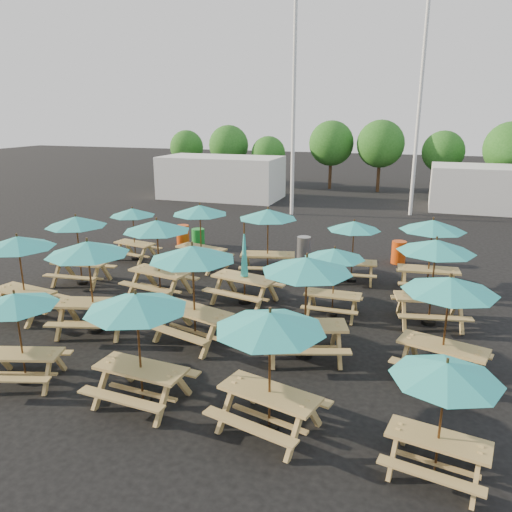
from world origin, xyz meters
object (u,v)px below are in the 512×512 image
(picnic_unit_8, at_px, (136,309))
(waste_bin_3, at_px, (399,252))
(picnic_unit_7, at_px, (200,214))
(picnic_unit_13, at_px, (307,271))
(picnic_unit_6, at_px, (157,231))
(picnic_unit_1, at_px, (18,247))
(waste_bin_0, at_px, (183,235))
(picnic_unit_4, at_px, (16,306))
(picnic_unit_19, at_px, (432,230))
(waste_bin_2, at_px, (304,248))
(picnic_unit_16, at_px, (446,378))
(picnic_unit_17, at_px, (449,291))
(picnic_unit_11, at_px, (268,218))
(picnic_unit_2, at_px, (76,226))
(picnic_unit_14, at_px, (335,258))
(waste_bin_1, at_px, (198,239))
(picnic_unit_15, at_px, (354,229))
(picnic_unit_5, at_px, (88,254))
(picnic_unit_18, at_px, (436,251))
(picnic_unit_12, at_px, (270,329))
(picnic_unit_3, at_px, (133,215))
(picnic_unit_9, at_px, (193,259))
(picnic_unit_10, at_px, (244,271))

(picnic_unit_8, relative_size, waste_bin_3, 2.68)
(picnic_unit_7, bearing_deg, picnic_unit_13, -32.93)
(picnic_unit_6, height_order, picnic_unit_7, picnic_unit_6)
(picnic_unit_1, height_order, waste_bin_0, picnic_unit_1)
(picnic_unit_8, bearing_deg, picnic_unit_4, -173.54)
(picnic_unit_19, height_order, waste_bin_2, picnic_unit_19)
(picnic_unit_16, bearing_deg, picnic_unit_17, 97.62)
(picnic_unit_6, bearing_deg, picnic_unit_11, 59.38)
(picnic_unit_7, xyz_separation_m, picnic_unit_19, (8.08, -0.11, 0.01))
(picnic_unit_13, relative_size, waste_bin_3, 3.04)
(picnic_unit_2, distance_m, picnic_unit_14, 8.65)
(picnic_unit_7, height_order, picnic_unit_17, picnic_unit_7)
(picnic_unit_19, bearing_deg, waste_bin_0, 158.18)
(waste_bin_1, bearing_deg, waste_bin_3, 3.63)
(picnic_unit_15, bearing_deg, picnic_unit_8, -114.64)
(picnic_unit_5, height_order, picnic_unit_19, picnic_unit_5)
(picnic_unit_4, relative_size, picnic_unit_13, 0.82)
(picnic_unit_18, bearing_deg, picnic_unit_13, -144.98)
(picnic_unit_11, bearing_deg, picnic_unit_12, -86.09)
(picnic_unit_2, bearing_deg, waste_bin_1, 65.62)
(picnic_unit_3, xyz_separation_m, waste_bin_1, (1.72, 2.26, -1.35))
(picnic_unit_9, relative_size, waste_bin_0, 3.04)
(picnic_unit_15, xyz_separation_m, picnic_unit_19, (2.50, -0.37, 0.25))
(picnic_unit_3, distance_m, picnic_unit_5, 6.84)
(picnic_unit_7, bearing_deg, picnic_unit_11, 13.05)
(picnic_unit_9, bearing_deg, waste_bin_1, 130.33)
(picnic_unit_10, bearing_deg, picnic_unit_1, -140.32)
(picnic_unit_11, xyz_separation_m, picnic_unit_18, (5.52, -2.68, -0.01))
(picnic_unit_2, relative_size, waste_bin_3, 2.69)
(picnic_unit_6, height_order, picnic_unit_19, picnic_unit_6)
(picnic_unit_1, distance_m, picnic_unit_4, 4.01)
(picnic_unit_6, bearing_deg, picnic_unit_14, 11.77)
(picnic_unit_5, xyz_separation_m, picnic_unit_19, (8.44, 5.99, -0.07))
(waste_bin_0, bearing_deg, picnic_unit_8, -67.28)
(picnic_unit_8, bearing_deg, picnic_unit_11, 94.26)
(picnic_unit_14, bearing_deg, waste_bin_0, 142.13)
(picnic_unit_1, xyz_separation_m, picnic_unit_15, (8.45, 6.09, -0.21))
(picnic_unit_6, xyz_separation_m, waste_bin_2, (3.41, 5.61, -1.70))
(picnic_unit_5, xyz_separation_m, picnic_unit_10, (3.11, 3.25, -1.13))
(picnic_unit_5, bearing_deg, waste_bin_0, 86.34)
(picnic_unit_18, relative_size, waste_bin_3, 2.76)
(picnic_unit_6, bearing_deg, picnic_unit_9, -36.20)
(waste_bin_2, bearing_deg, picnic_unit_7, -143.06)
(picnic_unit_6, height_order, picnic_unit_15, picnic_unit_6)
(picnic_unit_2, xyz_separation_m, picnic_unit_17, (11.55, -2.78, -0.00))
(picnic_unit_7, height_order, picnic_unit_15, picnic_unit_7)
(waste_bin_2, distance_m, waste_bin_3, 3.69)
(waste_bin_2, bearing_deg, picnic_unit_6, -121.30)
(picnic_unit_8, distance_m, waste_bin_3, 12.57)
(picnic_unit_9, height_order, picnic_unit_17, picnic_unit_9)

